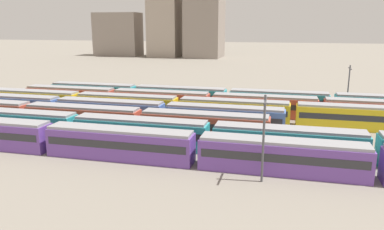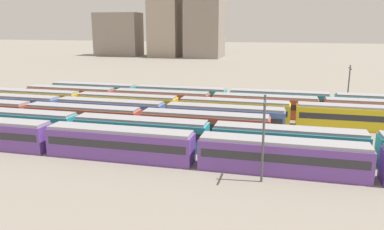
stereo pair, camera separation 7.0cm
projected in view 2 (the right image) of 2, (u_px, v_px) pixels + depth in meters
ground_plane at (61, 119)px, 64.57m from camera, size 600.00×600.00×0.00m
train_track_0 at (377, 164)px, 38.43m from camera, size 112.50×3.06×3.75m
train_track_1 at (288, 142)px, 45.43m from camera, size 93.60×3.06×3.75m
train_track_2 at (83, 118)px, 57.50m from camera, size 55.80×3.06×3.75m
train_track_3 at (110, 111)px, 61.94m from camera, size 55.80×3.06×3.75m
train_track_4 at (179, 108)px, 64.44m from camera, size 74.70×3.06×3.75m
train_track_5 at (211, 103)px, 68.26m from camera, size 74.70×3.06×3.75m
train_track_6 at (228, 98)px, 72.63m from camera, size 74.70×3.06×3.75m
catenary_pole_0 at (263, 134)px, 37.62m from camera, size 0.24×3.20×9.04m
catenary_pole_1 at (349, 85)px, 69.61m from camera, size 0.24×3.20×8.52m
distant_building_0 at (118, 34)px, 195.40m from camera, size 22.98×12.50×21.67m
distant_building_1 at (165, 1)px, 185.61m from camera, size 14.65×15.45×54.08m
distant_building_2 at (205, 14)px, 182.30m from camera, size 16.91×19.97×41.41m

